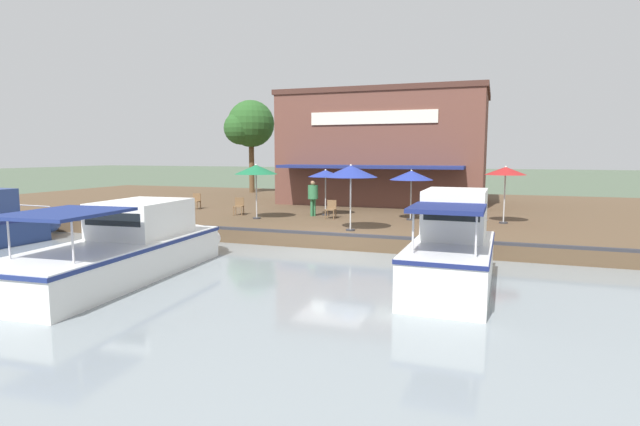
# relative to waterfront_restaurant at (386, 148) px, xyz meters

# --- Properties ---
(ground_plane) EXTENTS (220.00, 220.00, 0.00)m
(ground_plane) POSITION_rel_waterfront_restaurant_xyz_m (13.65, 0.97, -3.96)
(ground_plane) COLOR #4C5B47
(quay_deck) EXTENTS (22.00, 56.00, 0.60)m
(quay_deck) POSITION_rel_waterfront_restaurant_xyz_m (2.65, 0.97, -3.66)
(quay_deck) COLOR brown
(quay_deck) RESTS_ON ground
(quay_edge_fender) EXTENTS (0.20, 50.40, 0.10)m
(quay_edge_fender) POSITION_rel_waterfront_restaurant_xyz_m (13.55, 0.97, -3.31)
(quay_edge_fender) COLOR #2D2D33
(quay_edge_fender) RESTS_ON quay_deck
(waterfront_restaurant) EXTENTS (9.36, 12.04, 6.71)m
(waterfront_restaurant) POSITION_rel_waterfront_restaurant_xyz_m (0.00, 0.00, 0.00)
(waterfront_restaurant) COLOR brown
(waterfront_restaurant) RESTS_ON quay_deck
(patio_umbrella_back_row) EXTENTS (1.72, 1.72, 2.48)m
(patio_umbrella_back_row) POSITION_rel_waterfront_restaurant_xyz_m (8.04, 6.89, -1.10)
(patio_umbrella_back_row) COLOR #B7B7B7
(patio_umbrella_back_row) RESTS_ON quay_deck
(patio_umbrella_near_quay_edge) EXTENTS (1.96, 1.96, 2.28)m
(patio_umbrella_near_quay_edge) POSITION_rel_waterfront_restaurant_xyz_m (8.27, 2.91, -1.33)
(patio_umbrella_near_quay_edge) COLOR #B7B7B7
(patio_umbrella_near_quay_edge) RESTS_ON quay_deck
(patio_umbrella_mid_patio_right) EXTENTS (1.71, 1.71, 2.25)m
(patio_umbrella_mid_patio_right) POSITION_rel_waterfront_restaurant_xyz_m (7.86, -1.31, -1.32)
(patio_umbrella_mid_patio_right) COLOR #B7B7B7
(patio_umbrella_mid_patio_right) RESTS_ON quay_deck
(patio_umbrella_by_entrance) EXTENTS (2.07, 2.07, 2.59)m
(patio_umbrella_by_entrance) POSITION_rel_waterfront_restaurant_xyz_m (12.22, 1.20, -1.04)
(patio_umbrella_by_entrance) COLOR #B7B7B7
(patio_umbrella_by_entrance) RESTS_ON quay_deck
(patio_umbrella_mid_patio_left) EXTENTS (1.98, 1.98, 2.53)m
(patio_umbrella_mid_patio_left) POSITION_rel_waterfront_restaurant_xyz_m (10.17, -3.90, -1.09)
(patio_umbrella_mid_patio_left) COLOR #B7B7B7
(patio_umbrella_mid_patio_left) RESTS_ON quay_deck
(cafe_chair_back_row_seat) EXTENTS (0.53, 0.53, 0.85)m
(cafe_chair_back_row_seat) POSITION_rel_waterfront_restaurant_xyz_m (9.14, -5.38, -2.88)
(cafe_chair_back_row_seat) COLOR brown
(cafe_chair_back_row_seat) RESTS_ON quay_deck
(cafe_chair_under_first_umbrella) EXTENTS (0.49, 0.49, 0.85)m
(cafe_chair_under_first_umbrella) POSITION_rel_waterfront_restaurant_xyz_m (7.57, -8.87, -2.88)
(cafe_chair_under_first_umbrella) COLOR brown
(cafe_chair_under_first_umbrella) RESTS_ON quay_deck
(cafe_chair_mid_patio) EXTENTS (0.46, 0.46, 0.85)m
(cafe_chair_mid_patio) POSITION_rel_waterfront_restaurant_xyz_m (8.94, -0.67, -2.88)
(cafe_chair_mid_patio) COLOR brown
(cafe_chair_mid_patio) RESTS_ON quay_deck
(cafe_chair_facing_river) EXTENTS (0.57, 0.57, 0.85)m
(cafe_chair_facing_river) POSITION_rel_waterfront_restaurant_xyz_m (10.96, 4.61, -2.88)
(cafe_chair_facing_river) COLOR brown
(cafe_chair_facing_river) RESTS_ON quay_deck
(person_at_quay_edge) EXTENTS (0.49, 0.49, 1.72)m
(person_at_quay_edge) POSITION_rel_waterfront_restaurant_xyz_m (8.39, -1.77, -2.27)
(person_at_quay_edge) COLOR #337547
(person_at_quay_edge) RESTS_ON quay_deck
(motorboat_distant_upstream) EXTENTS (5.68, 2.11, 2.55)m
(motorboat_distant_upstream) POSITION_rel_waterfront_restaurant_xyz_m (17.26, 5.49, -2.95)
(motorboat_distant_upstream) COLOR white
(motorboat_distant_upstream) RESTS_ON river_water
(motorboat_mid_row) EXTENTS (8.86, 3.10, 2.11)m
(motorboat_mid_row) POSITION_rel_waterfront_restaurant_xyz_m (18.85, -3.61, -3.14)
(motorboat_mid_row) COLOR white
(motorboat_mid_row) RESTS_ON river_water
(tree_downstream_bank) EXTENTS (3.77, 3.59, 7.10)m
(tree_downstream_bank) POSITION_rel_waterfront_restaurant_xyz_m (-3.92, -11.56, 1.82)
(tree_downstream_bank) COLOR brown
(tree_downstream_bank) RESTS_ON quay_deck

